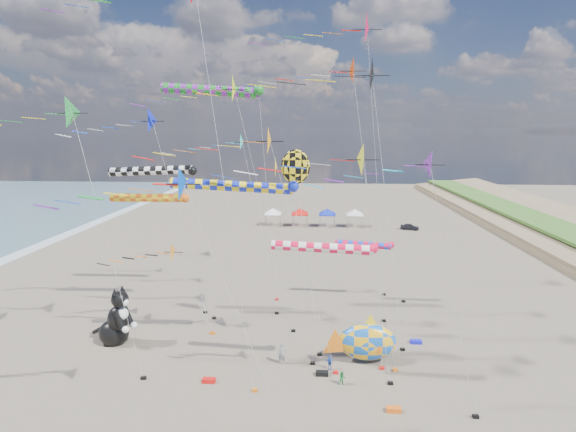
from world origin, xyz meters
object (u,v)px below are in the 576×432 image
at_px(fish_inflatable, 367,342).
at_px(child_blue, 330,362).
at_px(cat_inflatable, 116,315).
at_px(child_green, 342,378).
at_px(parked_car, 410,227).
at_px(person_adult, 282,354).

xyz_separation_m(fish_inflatable, child_blue, (-2.77, -1.27, -1.08)).
bearing_deg(fish_inflatable, child_blue, -155.28).
height_order(cat_inflatable, child_green, cat_inflatable).
distance_m(child_blue, parked_car, 51.08).
bearing_deg(person_adult, parked_car, 70.35).
xyz_separation_m(cat_inflatable, person_adult, (13.68, -2.45, -1.66)).
xyz_separation_m(fish_inflatable, person_adult, (-6.31, -0.68, -0.82)).
relative_size(fish_inflatable, person_adult, 3.53).
xyz_separation_m(person_adult, parked_car, (19.12, 48.05, -0.28)).
bearing_deg(child_blue, fish_inflatable, -2.51).
bearing_deg(child_green, parked_car, 63.13).
bearing_deg(child_blue, cat_inflatable, 142.74).
distance_m(child_green, child_blue, 2.14).
bearing_deg(fish_inflatable, child_green, -121.11).
bearing_deg(cat_inflatable, child_blue, 10.45).
height_order(child_green, parked_car, parked_car).
height_order(person_adult, child_green, person_adult).
relative_size(person_adult, child_blue, 1.46).
bearing_deg(parked_car, cat_inflatable, 162.40).
bearing_deg(person_adult, child_blue, -7.44).
relative_size(cat_inflatable, person_adult, 3.02).
relative_size(child_green, child_blue, 0.89).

